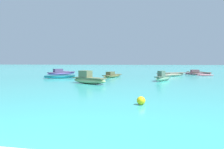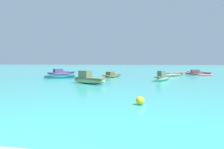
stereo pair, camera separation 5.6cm
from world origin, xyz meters
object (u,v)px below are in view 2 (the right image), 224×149
(moored_boat_3, at_px, (198,73))
(moored_boat_6, at_px, (64,72))
(moored_boat_2, at_px, (88,79))
(moored_boat_7, at_px, (171,74))
(mooring_buoy_1, at_px, (88,79))
(moored_boat_0, at_px, (60,76))
(mooring_buoy_2, at_px, (140,101))
(moored_boat_1, at_px, (112,75))
(moored_boat_5, at_px, (61,73))
(moored_boat_4, at_px, (163,77))

(moored_boat_3, bearing_deg, moored_boat_6, 166.51)
(moored_boat_2, bearing_deg, moored_boat_3, 74.08)
(moored_boat_7, distance_m, mooring_buoy_1, 10.92)
(moored_boat_0, xyz_separation_m, mooring_buoy_2, (8.66, -11.65, -0.00))
(moored_boat_1, relative_size, moored_boat_3, 0.76)
(moored_boat_5, bearing_deg, moored_boat_3, -46.06)
(moored_boat_0, distance_m, moored_boat_7, 12.68)
(moored_boat_7, bearing_deg, moored_boat_0, 168.21)
(moored_boat_2, xyz_separation_m, moored_boat_3, (10.99, 12.63, -0.13))
(moored_boat_2, height_order, mooring_buoy_1, moored_boat_2)
(moored_boat_5, height_order, mooring_buoy_1, moored_boat_5)
(moored_boat_2, bearing_deg, moored_boat_1, 109.09)
(mooring_buoy_1, relative_size, mooring_buoy_2, 1.14)
(moored_boat_1, distance_m, moored_boat_4, 6.11)
(moored_boat_2, distance_m, moored_boat_4, 6.76)
(moored_boat_0, xyz_separation_m, moored_boat_2, (4.43, -4.58, 0.18))
(moored_boat_3, bearing_deg, moored_boat_5, -178.97)
(moored_boat_6, height_order, moored_boat_7, moored_boat_7)
(moored_boat_0, bearing_deg, moored_boat_6, 86.97)
(moored_boat_7, relative_size, mooring_buoy_2, 11.17)
(moored_boat_0, distance_m, mooring_buoy_1, 4.64)
(moored_boat_3, relative_size, moored_boat_6, 1.33)
(moored_boat_7, bearing_deg, moored_boat_5, 144.90)
(moored_boat_4, height_order, mooring_buoy_1, moored_boat_4)
(moored_boat_1, bearing_deg, moored_boat_6, 70.32)
(moored_boat_3, height_order, mooring_buoy_1, moored_boat_3)
(moored_boat_0, distance_m, moored_boat_1, 5.53)
(moored_boat_5, relative_size, mooring_buoy_1, 9.97)
(moored_boat_4, distance_m, mooring_buoy_2, 10.56)
(moored_boat_2, xyz_separation_m, moored_boat_7, (7.27, 9.48, -0.12))
(moored_boat_6, bearing_deg, moored_boat_7, 33.70)
(moored_boat_4, xyz_separation_m, mooring_buoy_2, (-1.63, -10.43, -0.15))
(moored_boat_2, bearing_deg, moored_boat_0, 159.14)
(moored_boat_4, relative_size, moored_boat_6, 0.77)
(moored_boat_6, bearing_deg, moored_boat_1, 10.33)
(moored_boat_3, height_order, moored_boat_5, moored_boat_5)
(moored_boat_1, relative_size, moored_boat_7, 0.94)
(moored_boat_3, bearing_deg, moored_boat_0, -161.12)
(moored_boat_2, distance_m, mooring_buoy_1, 2.04)
(moored_boat_7, relative_size, mooring_buoy_1, 9.80)
(moored_boat_3, bearing_deg, mooring_buoy_1, -146.05)
(moored_boat_4, relative_size, mooring_buoy_1, 7.04)
(moored_boat_5, bearing_deg, moored_boat_7, -56.36)
(moored_boat_4, xyz_separation_m, moored_boat_6, (-14.06, 10.88, -0.14))
(moored_boat_6, xyz_separation_m, mooring_buoy_1, (7.57, -12.31, 0.01))
(moored_boat_1, bearing_deg, moored_boat_0, 132.73)
(moored_boat_3, bearing_deg, moored_boat_2, -139.71)
(moored_boat_1, relative_size, moored_boat_6, 1.01)
(moored_boat_1, distance_m, moored_boat_2, 6.69)
(moored_boat_1, height_order, mooring_buoy_1, moored_boat_1)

